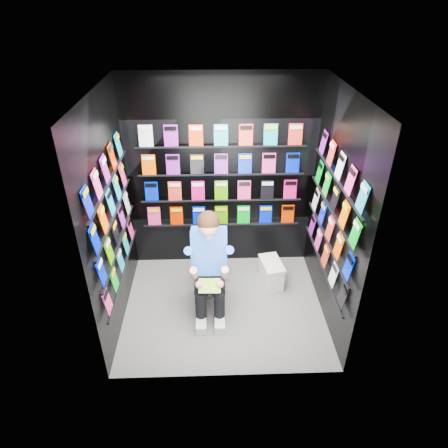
{
  "coord_description": "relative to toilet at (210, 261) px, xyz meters",
  "views": [
    {
      "loc": [
        -0.12,
        -3.67,
        3.45
      ],
      "look_at": [
        0.01,
        0.15,
        1.11
      ],
      "focal_mm": 32.0,
      "sensor_mm": 36.0,
      "label": 1
    }
  ],
  "objects": [
    {
      "name": "comics_left",
      "position": [
        -1.01,
        -0.45,
        0.94
      ],
      "size": [
        0.06,
        1.7,
        1.37
      ],
      "primitive_type": null,
      "color": "#CB0D65",
      "rests_on": "wall_left"
    },
    {
      "name": "ceiling",
      "position": [
        0.16,
        -0.45,
        2.23
      ],
      "size": [
        2.4,
        2.4,
        0.0
      ],
      "primitive_type": "plane",
      "color": "white",
      "rests_on": "floor"
    },
    {
      "name": "wall_back",
      "position": [
        0.16,
        0.55,
        0.93
      ],
      "size": [
        2.4,
        0.04,
        2.6
      ],
      "primitive_type": "cube",
      "color": "black",
      "rests_on": "floor"
    },
    {
      "name": "floor",
      "position": [
        0.16,
        -0.45,
        -0.37
      ],
      "size": [
        2.4,
        2.4,
        0.0
      ],
      "primitive_type": "plane",
      "color": "slate",
      "rests_on": "ground"
    },
    {
      "name": "reader",
      "position": [
        0.0,
        -0.38,
        0.43
      ],
      "size": [
        0.58,
        0.83,
        1.49
      ],
      "primitive_type": null,
      "rotation": [
        0.0,
        0.0,
        -0.03
      ],
      "color": "blue",
      "rests_on": "toilet"
    },
    {
      "name": "wall_right",
      "position": [
        1.36,
        -0.45,
        0.93
      ],
      "size": [
        0.04,
        2.0,
        2.6
      ],
      "primitive_type": "cube",
      "color": "black",
      "rests_on": "floor"
    },
    {
      "name": "longbox_lid",
      "position": [
        0.8,
        -0.01,
        -0.04
      ],
      "size": [
        0.32,
        0.47,
        0.03
      ],
      "primitive_type": "cube",
      "rotation": [
        0.0,
        0.0,
        0.17
      ],
      "color": "white",
      "rests_on": "longbox"
    },
    {
      "name": "wall_left",
      "position": [
        -1.04,
        -0.45,
        0.93
      ],
      "size": [
        0.04,
        2.0,
        2.6
      ],
      "primitive_type": "cube",
      "color": "black",
      "rests_on": "floor"
    },
    {
      "name": "held_comic",
      "position": [
        0.0,
        -0.73,
        0.21
      ],
      "size": [
        0.25,
        0.15,
        0.1
      ],
      "primitive_type": "cube",
      "rotation": [
        -0.96,
        0.0,
        -0.03
      ],
      "color": "green",
      "rests_on": "reader"
    },
    {
      "name": "toilet",
      "position": [
        0.0,
        0.0,
        0.0
      ],
      "size": [
        0.44,
        0.76,
        0.73
      ],
      "primitive_type": "imported",
      "rotation": [
        0.0,
        0.0,
        3.12
      ],
      "color": "white",
      "rests_on": "floor"
    },
    {
      "name": "longbox",
      "position": [
        0.8,
        -0.01,
        -0.21
      ],
      "size": [
        0.29,
        0.44,
        0.31
      ],
      "primitive_type": "cube",
      "rotation": [
        0.0,
        0.0,
        0.17
      ],
      "color": "white",
      "rests_on": "floor"
    },
    {
      "name": "wall_front",
      "position": [
        0.16,
        -1.45,
        0.93
      ],
      "size": [
        2.4,
        0.04,
        2.6
      ],
      "primitive_type": "cube",
      "color": "black",
      "rests_on": "floor"
    },
    {
      "name": "comics_back",
      "position": [
        0.16,
        0.52,
        0.94
      ],
      "size": [
        2.1,
        0.06,
        1.37
      ],
      "primitive_type": null,
      "color": "#CB0D65",
      "rests_on": "wall_back"
    },
    {
      "name": "comics_right",
      "position": [
        1.33,
        -0.45,
        0.94
      ],
      "size": [
        0.06,
        1.7,
        1.37
      ],
      "primitive_type": null,
      "color": "#CB0D65",
      "rests_on": "wall_right"
    }
  ]
}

